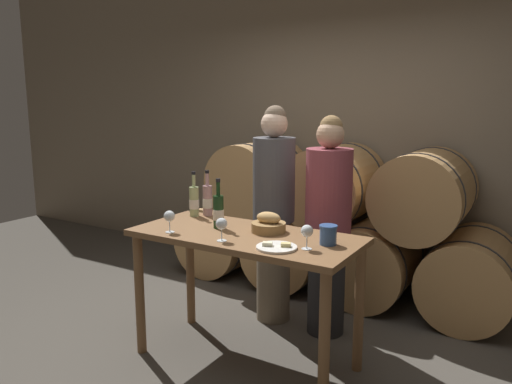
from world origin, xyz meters
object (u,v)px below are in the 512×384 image
(tasting_table, at_px, (245,254))
(blue_crock, at_px, (328,234))
(cheese_plate, at_px, (277,247))
(bread_basket, at_px, (269,224))
(wine_bottle_rose, at_px, (208,200))
(wine_glass_left, at_px, (222,224))
(person_right, at_px, (328,225))
(person_left, at_px, (274,213))
(wine_glass_center, at_px, (307,232))
(wine_bottle_white, at_px, (194,201))
(wine_bottle_red, at_px, (218,211))
(wine_glass_far_left, at_px, (169,217))

(tasting_table, bearing_deg, blue_crock, 4.77)
(cheese_plate, bearing_deg, bread_basket, 127.05)
(tasting_table, bearing_deg, wine_bottle_rose, 150.78)
(wine_glass_left, bearing_deg, tasting_table, 82.18)
(tasting_table, height_order, person_right, person_right)
(person_left, relative_size, person_right, 1.04)
(bread_basket, bearing_deg, person_left, 116.03)
(wine_glass_center, bearing_deg, wine_glass_left, -167.45)
(wine_bottle_white, xyz_separation_m, bread_basket, (0.69, -0.11, -0.06))
(tasting_table, relative_size, wine_glass_left, 10.28)
(tasting_table, xyz_separation_m, cheese_plate, (0.33, -0.18, 0.14))
(wine_bottle_white, bearing_deg, wine_glass_center, -16.87)
(wine_bottle_red, bearing_deg, tasting_table, -6.96)
(person_left, height_order, bread_basket, person_left)
(wine_bottle_rose, distance_m, cheese_plate, 0.97)
(person_right, height_order, bread_basket, person_right)
(wine_bottle_red, xyz_separation_m, blue_crock, (0.78, 0.02, -0.05))
(wine_glass_far_left, bearing_deg, wine_glass_center, 7.67)
(wine_bottle_red, xyz_separation_m, wine_glass_left, (0.20, -0.25, -0.01))
(tasting_table, bearing_deg, wine_bottle_white, 159.39)
(wine_bottle_rose, distance_m, blue_crock, 1.09)
(bread_basket, relative_size, wine_glass_left, 1.55)
(wine_bottle_red, xyz_separation_m, wine_bottle_rose, (-0.28, 0.26, 0.00))
(blue_crock, bearing_deg, wine_bottle_white, 171.33)
(blue_crock, bearing_deg, wine_glass_center, -114.16)
(wine_bottle_white, relative_size, wine_glass_center, 2.30)
(blue_crock, relative_size, bread_basket, 0.53)
(wine_bottle_white, bearing_deg, bread_basket, -8.84)
(wine_glass_center, bearing_deg, bread_basket, 150.09)
(wine_bottle_rose, height_order, wine_glass_far_left, wine_bottle_rose)
(wine_glass_far_left, bearing_deg, wine_bottle_red, 51.30)
(person_right, relative_size, wine_bottle_rose, 4.79)
(wine_bottle_white, bearing_deg, blue_crock, -8.67)
(tasting_table, height_order, wine_glass_center, wine_glass_center)
(blue_crock, distance_m, wine_glass_far_left, 1.02)
(tasting_table, height_order, wine_glass_left, wine_glass_left)
(wine_bottle_white, distance_m, bread_basket, 0.70)
(wine_bottle_white, relative_size, cheese_plate, 1.39)
(wine_bottle_red, bearing_deg, person_left, 84.48)
(wine_bottle_rose, relative_size, wine_glass_left, 2.35)
(wine_bottle_red, height_order, blue_crock, wine_bottle_red)
(tasting_table, bearing_deg, wine_bottle_red, 173.04)
(wine_bottle_rose, xyz_separation_m, blue_crock, (1.06, -0.24, -0.05))
(person_left, height_order, wine_bottle_white, person_left)
(tasting_table, bearing_deg, bread_basket, 45.78)
(wine_glass_far_left, bearing_deg, wine_bottle_rose, 98.52)
(cheese_plate, xyz_separation_m, wine_glass_left, (-0.36, -0.04, 0.09))
(person_right, height_order, cheese_plate, person_right)
(person_right, bearing_deg, bread_basket, -107.55)
(person_left, bearing_deg, tasting_table, -76.17)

